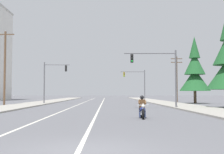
# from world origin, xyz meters

# --- Properties ---
(ground_plane) EXTENTS (400.00, 400.00, 0.00)m
(ground_plane) POSITION_xyz_m (0.00, 0.00, 0.00)
(ground_plane) COLOR #5B5B60
(lane_stripe_center) EXTENTS (0.16, 100.00, 0.01)m
(lane_stripe_center) POSITION_xyz_m (-0.06, 45.00, 0.00)
(lane_stripe_center) COLOR beige
(lane_stripe_center) RESTS_ON ground
(lane_stripe_left) EXTENTS (0.16, 100.00, 0.01)m
(lane_stripe_left) POSITION_xyz_m (-3.26, 45.00, 0.00)
(lane_stripe_left) COLOR beige
(lane_stripe_left) RESTS_ON ground
(sidewalk_kerb_right) EXTENTS (4.40, 110.00, 0.14)m
(sidewalk_kerb_right) POSITION_xyz_m (9.91, 40.00, 0.07)
(sidewalk_kerb_right) COLOR #9E998E
(sidewalk_kerb_right) RESTS_ON ground
(sidewalk_kerb_left) EXTENTS (4.40, 110.00, 0.14)m
(sidewalk_kerb_left) POSITION_xyz_m (-9.91, 40.00, 0.07)
(sidewalk_kerb_left) COLOR #9E998E
(sidewalk_kerb_left) RESTS_ON ground
(motorcycle_with_rider) EXTENTS (0.70, 2.19, 1.46)m
(motorcycle_with_rider) POSITION_xyz_m (2.98, 10.90, 0.59)
(motorcycle_with_rider) COLOR black
(motorcycle_with_rider) RESTS_ON ground
(traffic_signal_near_right) EXTENTS (5.59, 0.37, 6.20)m
(traffic_signal_near_right) POSITION_xyz_m (6.44, 23.68, 4.14)
(traffic_signal_near_right) COLOR #56565B
(traffic_signal_near_right) RESTS_ON ground
(traffic_signal_near_left) EXTENTS (3.83, 0.51, 6.20)m
(traffic_signal_near_left) POSITION_xyz_m (-7.51, 36.84, 4.03)
(traffic_signal_near_left) COLOR #56565B
(traffic_signal_near_left) RESTS_ON ground
(traffic_signal_mid_right) EXTENTS (4.88, 0.44, 6.20)m
(traffic_signal_mid_right) POSITION_xyz_m (6.81, 51.57, 4.10)
(traffic_signal_mid_right) COLOR #56565B
(traffic_signal_mid_right) RESTS_ON ground
(utility_pole_left_near) EXTENTS (2.25, 0.26, 9.59)m
(utility_pole_left_near) POSITION_xyz_m (-12.40, 30.70, 5.02)
(utility_pole_left_near) COLOR brown
(utility_pole_left_near) RESTS_ON ground
(utility_pole_right_far) EXTENTS (2.04, 0.26, 8.18)m
(utility_pole_right_far) POSITION_xyz_m (13.23, 45.74, 4.43)
(utility_pole_right_far) COLOR brown
(utility_pole_right_far) RESTS_ON ground
(conifer_tree_right_verge_far) EXTENTS (4.82, 4.82, 10.61)m
(conifer_tree_right_verge_far) POSITION_xyz_m (14.58, 39.17, 4.86)
(conifer_tree_right_verge_far) COLOR #4C3828
(conifer_tree_right_verge_far) RESTS_ON ground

